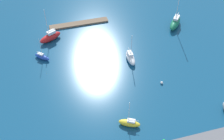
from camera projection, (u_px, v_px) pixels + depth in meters
name	position (u px, v px, depth m)	size (l,w,h in m)	color
water	(107.00, 62.00, 76.51)	(160.00, 160.00, 0.00)	navy
pier_dock	(79.00, 24.00, 88.95)	(18.10, 2.37, 0.54)	brown
sailboat_green_lone_south	(175.00, 23.00, 87.44)	(6.68, 7.25, 14.55)	#19724C
sailboat_yellow_along_channel	(129.00, 123.00, 61.47)	(4.87, 3.58, 7.44)	yellow
sailboat_red_far_south	(50.00, 37.00, 82.53)	(6.96, 4.90, 10.38)	red
sailboat_blue_mid_basin	(42.00, 57.00, 77.06)	(4.26, 4.08, 6.79)	#2347B2
sailboat_white_by_breakwater	(130.00, 57.00, 76.42)	(2.10, 5.86, 8.50)	white
mooring_buoy_white	(162.00, 83.00, 70.67)	(0.67, 0.67, 0.67)	white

